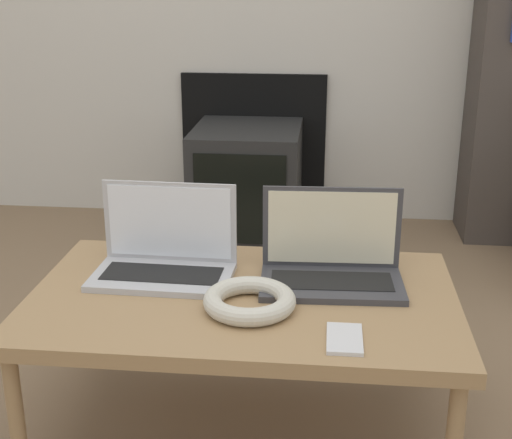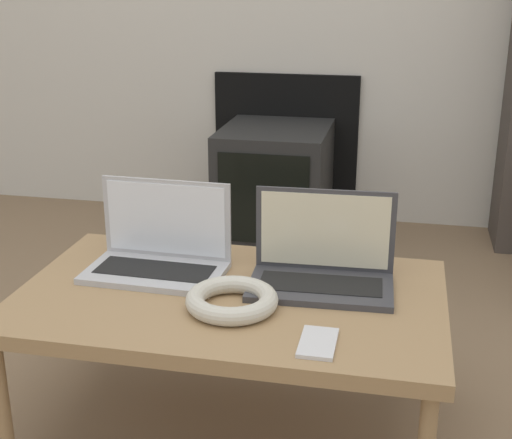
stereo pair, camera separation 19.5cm
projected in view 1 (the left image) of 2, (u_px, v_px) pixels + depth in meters
table at (243, 306)px, 1.71m from camera, size 1.02×0.62×0.38m
laptop_left at (165, 254)px, 1.80m from camera, size 0.35×0.21×0.23m
laptop_right at (332, 261)px, 1.76m from camera, size 0.35×0.22×0.23m
headphones at (250, 301)px, 1.62m from camera, size 0.21×0.21×0.04m
phone at (345, 339)px, 1.48m from camera, size 0.07×0.13×0.01m
tv at (247, 182)px, 3.11m from camera, size 0.45×0.52×0.48m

